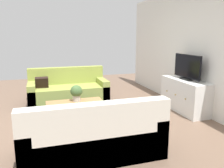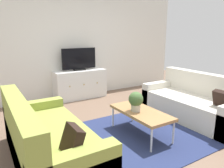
# 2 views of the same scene
# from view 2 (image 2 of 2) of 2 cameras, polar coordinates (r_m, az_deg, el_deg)

# --- Properties ---
(ground_plane) EXTENTS (10.00, 10.00, 0.00)m
(ground_plane) POSITION_cam_2_polar(r_m,az_deg,el_deg) (3.64, 5.21, -12.74)
(ground_plane) COLOR brown
(wall_back) EXTENTS (6.40, 0.12, 2.70)m
(wall_back) POSITION_cam_2_polar(r_m,az_deg,el_deg) (5.53, -10.75, 10.54)
(wall_back) COLOR silver
(wall_back) RESTS_ON ground_plane
(area_rug) EXTENTS (2.50, 1.90, 0.01)m
(area_rug) POSITION_cam_2_polar(r_m,az_deg,el_deg) (3.53, 6.71, -13.53)
(area_rug) COLOR navy
(area_rug) RESTS_ON ground_plane
(couch_left_side) EXTENTS (0.88, 1.91, 0.85)m
(couch_left_side) POSITION_cam_2_polar(r_m,az_deg,el_deg) (2.88, -17.76, -14.59)
(couch_left_side) COLOR olive
(couch_left_side) RESTS_ON ground_plane
(couch_right_side) EXTENTS (0.88, 1.91, 0.85)m
(couch_right_side) POSITION_cam_2_polar(r_m,az_deg,el_deg) (4.44, 21.27, -4.88)
(couch_right_side) COLOR beige
(couch_right_side) RESTS_ON ground_plane
(coffee_table) EXTENTS (0.50, 1.07, 0.41)m
(coffee_table) POSITION_cam_2_polar(r_m,az_deg,el_deg) (3.43, 7.72, -7.62)
(coffee_table) COLOR #A37547
(coffee_table) RESTS_ON ground_plane
(potted_plant) EXTENTS (0.23, 0.23, 0.31)m
(potted_plant) POSITION_cam_2_polar(r_m,az_deg,el_deg) (3.35, 6.38, -4.41)
(potted_plant) COLOR #B7B2A8
(potted_plant) RESTS_ON coffee_table
(tv_console) EXTENTS (1.29, 0.47, 0.71)m
(tv_console) POSITION_cam_2_polar(r_m,az_deg,el_deg) (5.44, -8.48, -0.04)
(tv_console) COLOR white
(tv_console) RESTS_ON ground_plane
(flat_screen_tv) EXTENTS (0.87, 0.16, 0.55)m
(flat_screen_tv) POSITION_cam_2_polar(r_m,az_deg,el_deg) (5.35, -8.79, 6.52)
(flat_screen_tv) COLOR black
(flat_screen_tv) RESTS_ON tv_console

